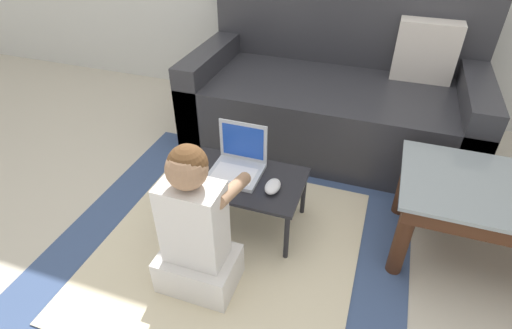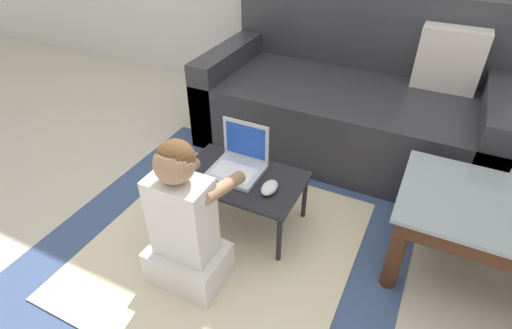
# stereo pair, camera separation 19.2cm
# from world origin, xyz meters

# --- Properties ---
(ground_plane) EXTENTS (16.00, 16.00, 0.00)m
(ground_plane) POSITION_xyz_m (0.00, 0.00, 0.00)
(ground_plane) COLOR beige
(area_rug) EXTENTS (1.68, 1.76, 0.01)m
(area_rug) POSITION_xyz_m (-0.11, -0.01, 0.00)
(area_rug) COLOR #3D517A
(area_rug) RESTS_ON ground_plane
(couch) EXTENTS (1.78, 0.94, 0.93)m
(couch) POSITION_xyz_m (0.15, 1.22, 0.31)
(couch) COLOR #2D2D33
(couch) RESTS_ON ground_plane
(laptop_desk) EXTENTS (0.60, 0.38, 0.29)m
(laptop_desk) POSITION_xyz_m (-0.11, 0.20, 0.26)
(laptop_desk) COLOR black
(laptop_desk) RESTS_ON ground_plane
(laptop) EXTENTS (0.25, 0.22, 0.23)m
(laptop) POSITION_xyz_m (-0.15, 0.24, 0.33)
(laptop) COLOR #B7BCC6
(laptop) RESTS_ON laptop_desk
(computer_mouse) EXTENTS (0.07, 0.12, 0.04)m
(computer_mouse) POSITION_xyz_m (0.06, 0.16, 0.31)
(computer_mouse) COLOR silver
(computer_mouse) RESTS_ON laptop_desk
(person_seated) EXTENTS (0.33, 0.41, 0.72)m
(person_seated) POSITION_xyz_m (-0.15, -0.22, 0.32)
(person_seated) COLOR silver
(person_seated) RESTS_ON ground_plane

